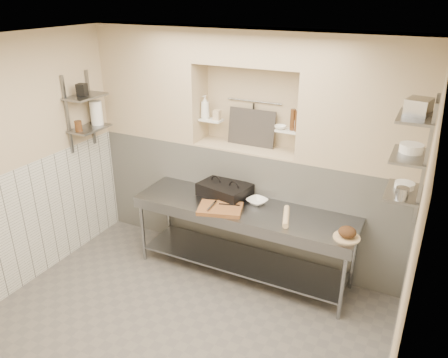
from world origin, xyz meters
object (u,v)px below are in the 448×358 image
Objects in this scene: panini_press at (225,190)px; bottle_soap at (205,107)px; jug_left at (96,113)px; cutting_board at (220,209)px; bowl_alcove at (280,127)px; mixing_bowl at (257,201)px; rolling_pin at (286,217)px; bread_loaf at (347,232)px; prep_table at (242,227)px.

bottle_soap is at bearing 152.50° from panini_press.
cutting_board is at bearing -5.97° from jug_left.
bottle_soap reaches higher than bowl_alcove.
mixing_bowl is (0.43, -0.02, -0.05)m from panini_press.
bowl_alcove reaches higher than mixing_bowl.
rolling_pin is 1.49× the size of bottle_soap.
bread_loaf is 1.31× the size of bowl_alcove.
mixing_bowl is 1.34m from bottle_soap.
jug_left is at bearing -162.77° from panini_press.
panini_press is at bearing 167.86° from bread_loaf.
cutting_board is 1.69× the size of bottle_soap.
jug_left is (-2.14, -0.16, 0.83)m from mixing_bowl.
rolling_pin is at bearing 10.78° from cutting_board.
rolling_pin is 1.43× the size of jug_left.
bottle_soap is at bearing 155.55° from rolling_pin.
bread_loaf is (0.67, -0.10, 0.04)m from rolling_pin.
prep_table is 0.60m from rolling_pin.
bread_loaf is at bearing -2.69° from jug_left.
bowl_alcove is at bearing 44.58° from panini_press.
bottle_soap reaches higher than cutting_board.
mixing_bowl is at bearing 8.67° from panini_press.
jug_left is (-3.24, 0.15, 0.79)m from bread_loaf.
panini_press is 2.87× the size of mixing_bowl.
bowl_alcove is at bearing 68.87° from prep_table.
rolling_pin is at bearing -3.64° from panini_press.
jug_left is at bearing -175.84° from mixing_bowl.
prep_table is 1.25m from bread_loaf.
panini_press is 2.16× the size of jug_left.
bread_loaf is at bearing 1.63° from cutting_board.
cutting_board is at bearing -131.12° from mixing_bowl.
prep_table is 0.51m from panini_press.
panini_press is (-0.33, 0.19, 0.34)m from prep_table.
bread_loaf is (1.20, -0.14, 0.33)m from prep_table.
panini_press is 1.51× the size of rolling_pin.
jug_left is (-1.84, 0.19, 0.84)m from cutting_board.
bottle_soap is at bearing 179.11° from bowl_alcove.
bowl_alcove is at bearing -0.89° from bottle_soap.
panini_press is 1.05m from bottle_soap.
bowl_alcove is (0.41, 0.72, 0.81)m from cutting_board.
bottle_soap is (-0.78, 0.56, 1.21)m from prep_table.
jug_left reaches higher than panini_press.
prep_table is 9.06× the size of bottle_soap.
bottle_soap is at bearing 160.68° from bread_loaf.
mixing_bowl reaches higher than cutting_board.
cutting_board reaches higher than prep_table.
panini_press is 4.73× the size of bowl_alcove.
bowl_alcove is at bearing 13.17° from jug_left.
mixing_bowl is 1.26× the size of bread_loaf.
bowl_alcove is (-0.99, 0.68, 0.76)m from bread_loaf.
prep_table is 19.04× the size of bowl_alcove.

